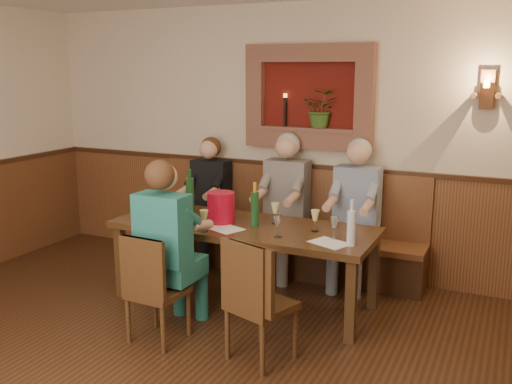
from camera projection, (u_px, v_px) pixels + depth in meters
room_shell at (101, 112)px, 3.29m from camera, size 6.04×6.04×2.82m
wainscoting at (113, 321)px, 3.57m from camera, size 6.02×6.02×1.15m
wall_niche at (312, 101)px, 5.82m from camera, size 1.36×0.30×1.06m
wall_sconce at (487, 91)px, 5.09m from camera, size 0.25×0.20×0.35m
dining_table at (244, 232)px, 5.19m from camera, size 2.40×0.90×0.75m
bench at (283, 241)px, 6.10m from camera, size 3.00×0.45×1.11m
chair_near_left at (157, 310)px, 4.52m from camera, size 0.42×0.42×0.90m
chair_near_right at (260, 325)px, 4.22m from camera, size 0.53×0.53×0.95m
person_bench_left at (208, 212)px, 6.31m from camera, size 0.41×0.50×1.40m
person_bench_mid at (283, 217)px, 5.92m from camera, size 0.45×0.55×1.49m
person_bench_right at (354, 226)px, 5.61m from camera, size 0.44×0.54×1.47m
person_chair_front at (170, 261)px, 4.64m from camera, size 0.43×0.53×1.45m
spittoon_bucket at (221, 207)px, 5.21m from camera, size 0.26×0.26×0.28m
wine_bottle_green_a at (255, 208)px, 5.08m from camera, size 0.09×0.09×0.40m
wine_bottle_green_b at (190, 194)px, 5.58m from camera, size 0.08×0.08×0.43m
water_bottle at (351, 227)px, 4.52m from camera, size 0.09×0.09×0.38m
tasting_sheet_a at (165, 220)px, 5.31m from camera, size 0.33×0.28×0.00m
tasting_sheet_b at (225, 228)px, 5.04m from camera, size 0.38×0.33×0.00m
tasting_sheet_c at (330, 243)px, 4.62m from camera, size 0.37×0.33×0.00m
tasting_sheet_d at (182, 225)px, 5.15m from camera, size 0.31×0.23×0.00m
wine_glass_0 at (315, 221)px, 4.93m from camera, size 0.08×0.08×0.19m
wine_glass_1 at (180, 211)px, 5.27m from camera, size 0.08×0.08×0.19m
wine_glass_2 at (204, 221)px, 4.93m from camera, size 0.08×0.08×0.19m
wine_glass_3 at (275, 213)px, 5.19m from camera, size 0.08×0.08×0.19m
wine_glass_4 at (150, 206)px, 5.47m from camera, size 0.08×0.08×0.19m
wine_glass_5 at (278, 226)px, 4.76m from camera, size 0.08×0.08×0.19m
wine_glass_6 at (181, 205)px, 5.48m from camera, size 0.08×0.08×0.19m
wine_glass_7 at (334, 228)px, 4.71m from camera, size 0.08×0.08×0.19m
wine_glass_8 at (225, 208)px, 5.37m from camera, size 0.08×0.08×0.19m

